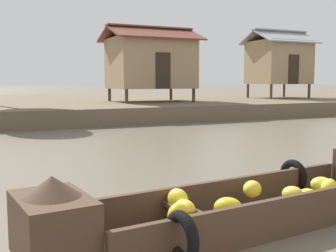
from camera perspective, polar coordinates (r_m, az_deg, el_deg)
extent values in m
plane|color=#665B4C|center=(11.15, -8.86, -3.40)|extent=(300.00, 300.00, 0.00)
cube|color=brown|center=(26.31, -18.53, 2.61)|extent=(160.00, 20.00, 0.72)
cube|color=#473323|center=(5.61, 11.05, -12.38)|extent=(4.46, 1.57, 0.12)
cube|color=#473323|center=(5.92, 7.65, -8.87)|extent=(4.36, 0.53, 0.37)
cube|color=#473323|center=(5.18, 15.06, -11.23)|extent=(4.36, 0.53, 0.37)
cube|color=#473323|center=(4.30, -15.22, -13.11)|extent=(0.75, 1.02, 0.61)
cone|color=#473323|center=(4.19, -15.37, -7.84)|extent=(0.61, 0.61, 0.20)
cube|color=#473323|center=(4.98, 2.96, -11.52)|extent=(0.30, 1.03, 0.05)
torus|color=black|center=(6.98, 16.51, -6.46)|extent=(0.17, 0.53, 0.52)
torus|color=black|center=(4.18, 1.82, -14.73)|extent=(0.17, 0.53, 0.52)
ellipsoid|color=yellow|center=(6.27, 20.92, -7.86)|extent=(0.34, 0.34, 0.27)
ellipsoid|color=yellow|center=(5.04, 8.10, -10.80)|extent=(0.40, 0.38, 0.24)
ellipsoid|color=yellow|center=(5.91, 18.34, -8.87)|extent=(0.34, 0.34, 0.18)
ellipsoid|color=yellow|center=(6.43, 19.98, -7.41)|extent=(0.38, 0.36, 0.22)
ellipsoid|color=yellow|center=(4.74, 1.31, -11.94)|extent=(0.33, 0.30, 0.28)
ellipsoid|color=yellow|center=(5.86, 16.44, -8.77)|extent=(0.36, 0.37, 0.20)
ellipsoid|color=yellow|center=(5.74, 11.29, -8.32)|extent=(0.35, 0.34, 0.22)
ellipsoid|color=yellow|center=(5.22, 1.33, -9.91)|extent=(0.28, 0.35, 0.28)
ellipsoid|color=yellow|center=(4.99, 2.28, -11.02)|extent=(0.26, 0.32, 0.20)
cylinder|color=#4C3826|center=(20.67, -5.60, 4.00)|extent=(0.16, 0.16, 0.70)
cylinder|color=#4C3826|center=(22.20, 3.47, 4.16)|extent=(0.16, 0.16, 0.70)
cylinder|color=#4C3826|center=(23.27, -7.89, 4.20)|extent=(0.16, 0.16, 0.70)
cylinder|color=#4C3826|center=(24.64, 0.40, 4.36)|extent=(0.16, 0.16, 0.70)
cube|color=#9E8460|center=(22.63, -2.36, 8.40)|extent=(4.11, 3.14, 2.61)
cube|color=#2D2319|center=(21.16, -0.66, 7.46)|extent=(0.80, 0.04, 1.80)
cube|color=brown|center=(22.03, -1.56, 12.50)|extent=(4.81, 2.07, 0.80)
cube|color=brown|center=(23.46, -3.14, 12.10)|extent=(4.81, 2.07, 0.80)
cylinder|color=#4C3826|center=(26.44, 13.73, 4.52)|extent=(0.16, 0.16, 0.90)
cylinder|color=#4C3826|center=(28.43, 18.48, 4.48)|extent=(0.16, 0.16, 0.90)
cylinder|color=#4C3826|center=(28.31, 10.72, 4.68)|extent=(0.16, 0.16, 0.90)
cylinder|color=#4C3826|center=(30.18, 15.37, 4.65)|extent=(0.16, 0.16, 0.90)
cube|color=#9E8460|center=(28.32, 14.70, 8.24)|extent=(3.42, 2.76, 2.71)
cube|color=#2D2319|center=(27.25, 16.58, 7.32)|extent=(0.80, 0.04, 1.80)
cube|color=#9399A0|center=(27.91, 15.72, 11.58)|extent=(4.12, 1.87, 0.93)
cube|color=#9399A0|center=(28.96, 13.90, 11.42)|extent=(4.12, 1.87, 0.93)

